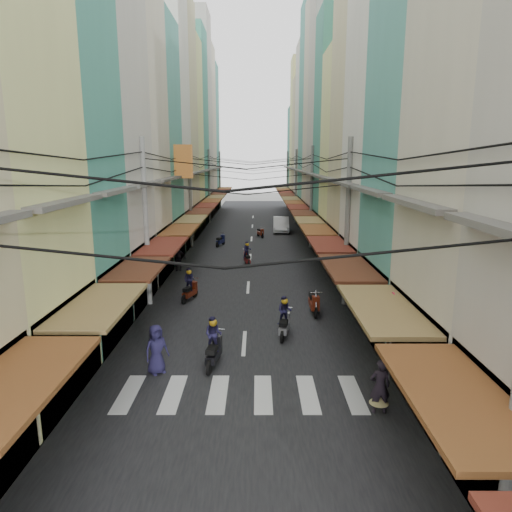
{
  "coord_description": "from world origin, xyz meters",
  "views": [
    {
      "loc": [
        0.51,
        -18.97,
        7.19
      ],
      "look_at": [
        0.46,
        2.83,
        2.52
      ],
      "focal_mm": 32.0,
      "sensor_mm": 36.0,
      "label": 1
    }
  ],
  "objects_px": {
    "white_car": "(281,232)",
    "bicycle": "(398,340)",
    "traffic_sign": "(392,317)",
    "market_umbrella": "(390,288)"
  },
  "relations": [
    {
      "from": "white_car",
      "to": "bicycle",
      "type": "distance_m",
      "value": 28.09
    },
    {
      "from": "white_car",
      "to": "traffic_sign",
      "type": "relative_size",
      "value": 1.67
    },
    {
      "from": "bicycle",
      "to": "white_car",
      "type": "bearing_deg",
      "value": 10.04
    },
    {
      "from": "white_car",
      "to": "traffic_sign",
      "type": "distance_m",
      "value": 31.71
    },
    {
      "from": "white_car",
      "to": "traffic_sign",
      "type": "bearing_deg",
      "value": -84.49
    },
    {
      "from": "white_car",
      "to": "traffic_sign",
      "type": "xyz_separation_m",
      "value": [
        1.87,
        -31.57,
        2.27
      ]
    },
    {
      "from": "bicycle",
      "to": "traffic_sign",
      "type": "distance_m",
      "value": 4.56
    },
    {
      "from": "traffic_sign",
      "to": "bicycle",
      "type": "bearing_deg",
      "value": 68.57
    },
    {
      "from": "market_umbrella",
      "to": "traffic_sign",
      "type": "bearing_deg",
      "value": -105.46
    },
    {
      "from": "white_car",
      "to": "bicycle",
      "type": "relative_size",
      "value": 3.51
    }
  ]
}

